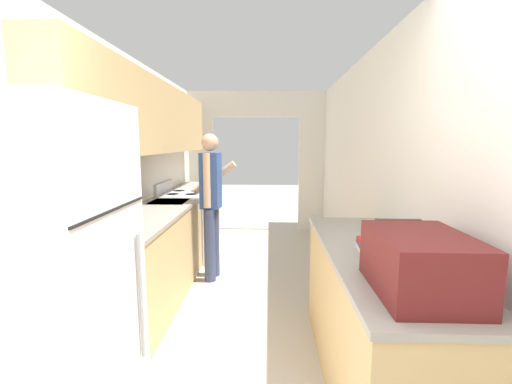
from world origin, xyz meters
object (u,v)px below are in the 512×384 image
Objects in this scene: person at (211,202)px; refrigerator at (43,289)px; book_stack at (376,247)px; suitcase at (420,263)px; range_oven at (186,225)px.

refrigerator is at bearing 176.79° from person.
refrigerator is 1.06× the size of person.
refrigerator is at bearing -162.80° from book_stack.
book_stack is (1.34, -1.79, 0.04)m from person.
person reaches higher than suitcase.
suitcase is (1.35, -2.37, 0.15)m from person.
refrigerator is 2.38m from person.
suitcase is 1.77× the size of book_stack.
person is at bearing 119.78° from suitcase.
person is 5.33× the size of book_stack.
suitcase is at bearing -59.22° from range_oven.
book_stack is at bearing -54.04° from range_oven.
person is 2.24m from book_stack.
range_oven is (-0.06, 3.06, -0.43)m from refrigerator.
range_oven is 3.15m from book_stack.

